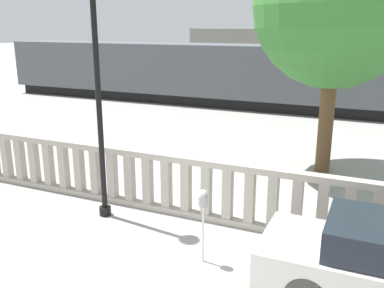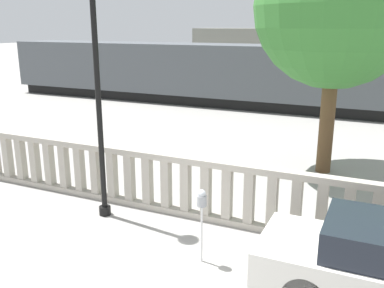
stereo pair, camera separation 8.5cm
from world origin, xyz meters
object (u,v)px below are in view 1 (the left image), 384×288
Objects in this scene: train_near at (219,73)px; train_far at (353,58)px; lamppost at (95,46)px; parking_meter at (203,204)px; tree_left at (336,7)px.

train_far is (6.09, 9.32, 0.38)m from train_near.
lamppost reaches higher than parking_meter.
lamppost reaches higher than train_far.
tree_left reaches higher than lamppost.
tree_left is at bearing -87.91° from train_far.
parking_meter is at bearing -91.45° from train_far.
parking_meter is 16.20m from train_near.
lamppost is 6.67m from tree_left.
train_near is at bearing -123.15° from train_far.
train_near is 11.14m from train_far.
lamppost is 0.83× the size of tree_left.
tree_left is (0.67, -18.46, 2.61)m from train_far.
train_near is 3.69× the size of tree_left.
train_far is at bearing 88.55° from parking_meter.
train_far is (3.43, 23.64, -1.72)m from lamppost.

